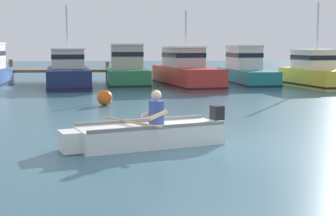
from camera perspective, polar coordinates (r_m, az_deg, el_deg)
ground_plane at (r=10.52m, az=4.34°, el=-4.45°), size 120.00×120.00×0.00m
wooden_dock at (r=30.08m, az=-18.07°, el=4.13°), size 12.26×1.64×1.34m
rowboat_with_person at (r=10.53m, az=-2.47°, el=-3.04°), size 3.65×2.02×1.19m
moored_boat_navy at (r=26.15m, az=-11.56°, el=4.09°), size 2.85×6.53×4.21m
moored_boat_green at (r=26.49m, az=-4.78°, el=4.39°), size 2.38×4.94×2.25m
moored_boat_red at (r=25.39m, az=2.06°, el=4.23°), size 3.22×6.38×3.92m
moored_boat_teal at (r=27.48m, az=9.01°, el=4.37°), size 2.14×6.13×2.17m
moored_boat_yellow at (r=26.53m, az=16.84°, el=3.93°), size 2.72×5.10×4.37m
mooring_buoy at (r=17.75m, az=-7.38°, el=1.20°), size 0.56×0.56×0.56m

